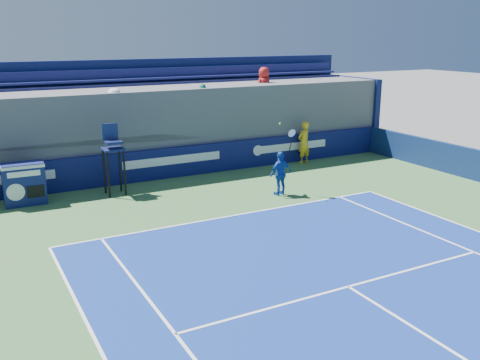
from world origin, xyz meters
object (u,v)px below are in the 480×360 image
tennis_player (281,173)px  umpire_chair (113,152)px  match_clock (24,183)px  ball_person (304,142)px

tennis_player → umpire_chair: bearing=150.8°
match_clock → umpire_chair: bearing=-5.0°
ball_person → match_clock: 11.44m
match_clock → umpire_chair: umpire_chair is taller
umpire_chair → tennis_player: 5.84m
match_clock → umpire_chair: 3.04m
umpire_chair → ball_person: bearing=5.0°
match_clock → ball_person: bearing=2.5°
ball_person → tennis_player: (-3.45, -3.58, -0.13)m
tennis_player → match_clock: bearing=158.9°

